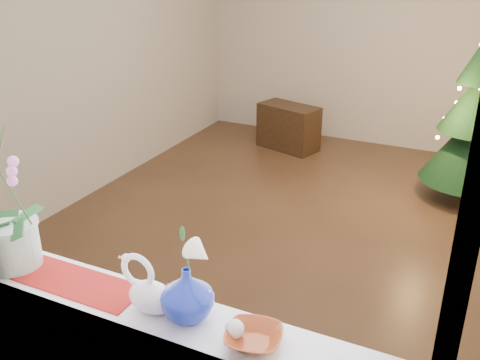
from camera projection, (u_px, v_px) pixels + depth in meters
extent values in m
plane|color=#3D2719|center=(319.00, 237.00, 4.36)|extent=(5.00, 5.00, 0.00)
cube|color=beige|center=(397.00, 29.00, 5.89)|extent=(4.50, 0.10, 2.70)
cube|color=beige|center=(107.00, 218.00, 1.76)|extent=(4.50, 0.10, 2.70)
cube|color=beige|center=(84.00, 49.00, 4.72)|extent=(0.10, 5.00, 2.70)
cube|color=white|center=(141.00, 308.00, 2.05)|extent=(2.20, 0.26, 0.04)
cube|color=maroon|center=(64.00, 278.00, 2.19)|extent=(0.70, 0.20, 0.01)
imported|color=navy|center=(187.00, 290.00, 1.92)|extent=(0.25, 0.25, 0.24)
sphere|color=silver|center=(235.00, 329.00, 1.85)|extent=(0.09, 0.09, 0.07)
imported|color=#943B1A|center=(254.00, 339.00, 1.82)|extent=(0.20, 0.20, 0.04)
cube|color=black|center=(288.00, 127.00, 6.21)|extent=(0.76, 0.53, 0.52)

